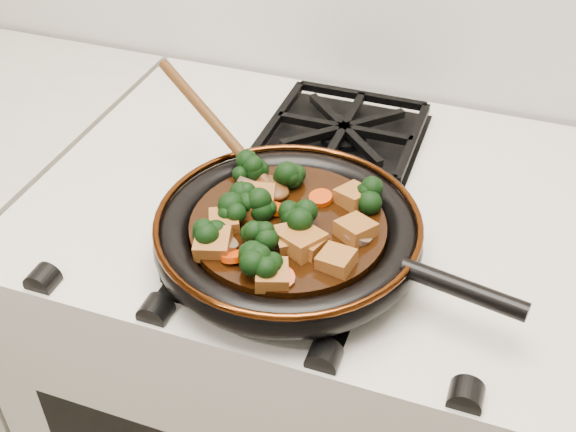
% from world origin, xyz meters
% --- Properties ---
extents(stove, '(0.76, 0.60, 0.90)m').
position_xyz_m(stove, '(0.00, 1.69, 0.45)').
color(stove, beige).
rests_on(stove, ground).
extents(burner_grate_front, '(0.23, 0.23, 0.03)m').
position_xyz_m(burner_grate_front, '(0.00, 1.55, 0.91)').
color(burner_grate_front, black).
rests_on(burner_grate_front, stove).
extents(burner_grate_back, '(0.23, 0.23, 0.03)m').
position_xyz_m(burner_grate_back, '(0.00, 1.83, 0.91)').
color(burner_grate_back, black).
rests_on(burner_grate_back, stove).
extents(skillet, '(0.45, 0.32, 0.05)m').
position_xyz_m(skillet, '(0.01, 1.55, 0.94)').
color(skillet, black).
rests_on(skillet, burner_grate_front).
extents(braising_sauce, '(0.24, 0.24, 0.02)m').
position_xyz_m(braising_sauce, '(0.01, 1.55, 0.95)').
color(braising_sauce, black).
rests_on(braising_sauce, skillet).
extents(tofu_cube_0, '(0.05, 0.05, 0.03)m').
position_xyz_m(tofu_cube_0, '(0.09, 1.55, 0.97)').
color(tofu_cube_0, brown).
rests_on(tofu_cube_0, braising_sauce).
extents(tofu_cube_1, '(0.04, 0.04, 0.02)m').
position_xyz_m(tofu_cube_1, '(0.05, 1.51, 0.97)').
color(tofu_cube_1, brown).
rests_on(tofu_cube_1, braising_sauce).
extents(tofu_cube_2, '(0.05, 0.05, 0.03)m').
position_xyz_m(tofu_cube_2, '(0.07, 1.61, 0.97)').
color(tofu_cube_2, brown).
rests_on(tofu_cube_2, braising_sauce).
extents(tofu_cube_3, '(0.04, 0.04, 0.02)m').
position_xyz_m(tofu_cube_3, '(0.09, 1.50, 0.97)').
color(tofu_cube_3, brown).
rests_on(tofu_cube_3, braising_sauce).
extents(tofu_cube_4, '(0.05, 0.05, 0.03)m').
position_xyz_m(tofu_cube_4, '(-0.05, 1.48, 0.97)').
color(tofu_cube_4, brown).
rests_on(tofu_cube_4, braising_sauce).
extents(tofu_cube_5, '(0.05, 0.05, 0.03)m').
position_xyz_m(tofu_cube_5, '(0.03, 1.51, 0.97)').
color(tofu_cube_5, brown).
rests_on(tofu_cube_5, braising_sauce).
extents(tofu_cube_6, '(0.05, 0.05, 0.02)m').
position_xyz_m(tofu_cube_6, '(-0.06, 1.52, 0.97)').
color(tofu_cube_6, brown).
rests_on(tofu_cube_6, braising_sauce).
extents(tofu_cube_7, '(0.06, 0.06, 0.03)m').
position_xyz_m(tofu_cube_7, '(0.04, 1.51, 0.97)').
color(tofu_cube_7, brown).
rests_on(tofu_cube_7, braising_sauce).
extents(tofu_cube_8, '(0.05, 0.05, 0.02)m').
position_xyz_m(tofu_cube_8, '(0.03, 1.45, 0.97)').
color(tofu_cube_8, brown).
rests_on(tofu_cube_8, braising_sauce).
extents(tofu_cube_9, '(0.05, 0.05, 0.03)m').
position_xyz_m(tofu_cube_9, '(-0.04, 1.57, 0.97)').
color(tofu_cube_9, brown).
rests_on(tofu_cube_9, braising_sauce).
extents(tofu_cube_10, '(0.04, 0.04, 0.02)m').
position_xyz_m(tofu_cube_10, '(-0.05, 1.55, 0.97)').
color(tofu_cube_10, brown).
rests_on(tofu_cube_10, braising_sauce).
extents(broccoli_floret_0, '(0.09, 0.08, 0.07)m').
position_xyz_m(broccoli_floret_0, '(-0.04, 1.55, 0.97)').
color(broccoli_floret_0, black).
rests_on(broccoli_floret_0, braising_sauce).
extents(broccoli_floret_1, '(0.08, 0.08, 0.06)m').
position_xyz_m(broccoli_floret_1, '(-0.06, 1.48, 0.97)').
color(broccoli_floret_1, black).
rests_on(broccoli_floret_1, braising_sauce).
extents(broccoli_floret_2, '(0.08, 0.08, 0.06)m').
position_xyz_m(broccoli_floret_2, '(-0.03, 1.55, 0.97)').
color(broccoli_floret_2, black).
rests_on(broccoli_floret_2, braising_sauce).
extents(broccoli_floret_3, '(0.09, 0.09, 0.06)m').
position_xyz_m(broccoli_floret_3, '(-0.06, 1.53, 0.97)').
color(broccoli_floret_3, black).
rests_on(broccoli_floret_3, braising_sauce).
extents(broccoli_floret_4, '(0.09, 0.09, 0.07)m').
position_xyz_m(broccoli_floret_4, '(0.01, 1.45, 0.97)').
color(broccoli_floret_4, black).
rests_on(broccoli_floret_4, braising_sauce).
extents(broccoli_floret_5, '(0.08, 0.08, 0.06)m').
position_xyz_m(broccoli_floret_5, '(0.08, 1.61, 0.97)').
color(broccoli_floret_5, black).
rests_on(broccoli_floret_5, braising_sauce).
extents(broccoli_floret_6, '(0.07, 0.06, 0.07)m').
position_xyz_m(broccoli_floret_6, '(-0.02, 1.62, 0.97)').
color(broccoli_floret_6, black).
rests_on(broccoli_floret_6, braising_sauce).
extents(broccoli_floret_7, '(0.07, 0.06, 0.07)m').
position_xyz_m(broccoli_floret_7, '(-0.01, 1.50, 0.97)').
color(broccoli_floret_7, black).
rests_on(broccoli_floret_7, braising_sauce).
extents(broccoli_floret_8, '(0.08, 0.09, 0.07)m').
position_xyz_m(broccoli_floret_8, '(0.02, 1.54, 0.97)').
color(broccoli_floret_8, black).
rests_on(broccoli_floret_8, braising_sauce).
extents(broccoli_floret_9, '(0.07, 0.06, 0.07)m').
position_xyz_m(broccoli_floret_9, '(-0.06, 1.61, 0.97)').
color(broccoli_floret_9, black).
rests_on(broccoli_floret_9, braising_sauce).
extents(carrot_coin_0, '(0.03, 0.03, 0.01)m').
position_xyz_m(carrot_coin_0, '(0.03, 1.60, 0.96)').
color(carrot_coin_0, '#BF3305').
rests_on(carrot_coin_0, braising_sauce).
extents(carrot_coin_1, '(0.03, 0.03, 0.02)m').
position_xyz_m(carrot_coin_1, '(-0.03, 1.47, 0.96)').
color(carrot_coin_1, '#BF3305').
rests_on(carrot_coin_1, braising_sauce).
extents(carrot_coin_2, '(0.03, 0.03, 0.02)m').
position_xyz_m(carrot_coin_2, '(-0.02, 1.56, 0.96)').
color(carrot_coin_2, '#BF3305').
rests_on(carrot_coin_2, braising_sauce).
extents(carrot_coin_3, '(0.03, 0.03, 0.02)m').
position_xyz_m(carrot_coin_3, '(0.04, 1.45, 0.96)').
color(carrot_coin_3, '#BF3305').
rests_on(carrot_coin_3, braising_sauce).
extents(carrot_coin_4, '(0.03, 0.03, 0.01)m').
position_xyz_m(carrot_coin_4, '(-0.05, 1.58, 0.96)').
color(carrot_coin_4, '#BF3305').
rests_on(carrot_coin_4, braising_sauce).
extents(mushroom_slice_0, '(0.05, 0.05, 0.02)m').
position_xyz_m(mushroom_slice_0, '(-0.05, 1.48, 0.97)').
color(mushroom_slice_0, brown).
rests_on(mushroom_slice_0, braising_sauce).
extents(mushroom_slice_1, '(0.05, 0.05, 0.03)m').
position_xyz_m(mushroom_slice_1, '(-0.06, 1.60, 0.97)').
color(mushroom_slice_1, brown).
rests_on(mushroom_slice_1, braising_sauce).
extents(mushroom_slice_2, '(0.05, 0.05, 0.02)m').
position_xyz_m(mushroom_slice_2, '(0.10, 1.55, 0.97)').
color(mushroom_slice_2, brown).
rests_on(mushroom_slice_2, braising_sauce).
extents(wooden_spoon, '(0.15, 0.11, 0.26)m').
position_xyz_m(wooden_spoon, '(-0.09, 1.64, 0.98)').
color(wooden_spoon, '#48280F').
rests_on(wooden_spoon, braising_sauce).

